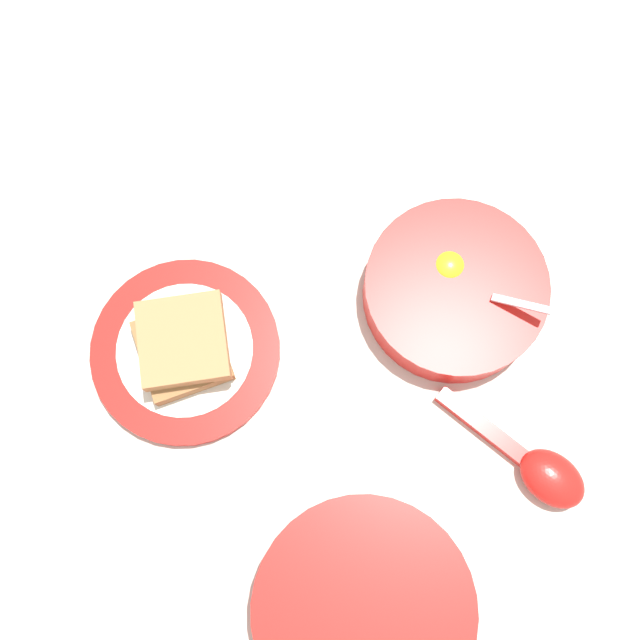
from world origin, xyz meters
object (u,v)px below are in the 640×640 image
object	(u,v)px
soup_spoon	(539,469)
congee_bowl	(363,608)
egg_bowl	(454,290)
toast_plate	(186,351)
toast_sandwich	(183,346)

from	to	relation	value
soup_spoon	congee_bowl	xyz separation A→B (m)	(0.16, -0.13, 0.01)
egg_bowl	soup_spoon	bearing A→B (deg)	38.22
soup_spoon	congee_bowl	size ratio (longest dim) A/B	0.82
toast_plate	congee_bowl	size ratio (longest dim) A/B	0.95
egg_bowl	soup_spoon	world-z (taller)	egg_bowl
toast_sandwich	soup_spoon	xyz separation A→B (m)	(0.02, 0.34, -0.02)
congee_bowl	toast_plate	bearing A→B (deg)	-128.96
toast_plate	soup_spoon	distance (m)	0.34
toast_sandwich	congee_bowl	distance (m)	0.28
congee_bowl	egg_bowl	bearing A→B (deg)	177.44
congee_bowl	toast_sandwich	bearing A→B (deg)	-129.18
egg_bowl	soup_spoon	size ratio (longest dim) A/B	1.11
egg_bowl	congee_bowl	distance (m)	0.30
toast_sandwich	soup_spoon	world-z (taller)	toast_sandwich
toast_plate	congee_bowl	distance (m)	0.28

